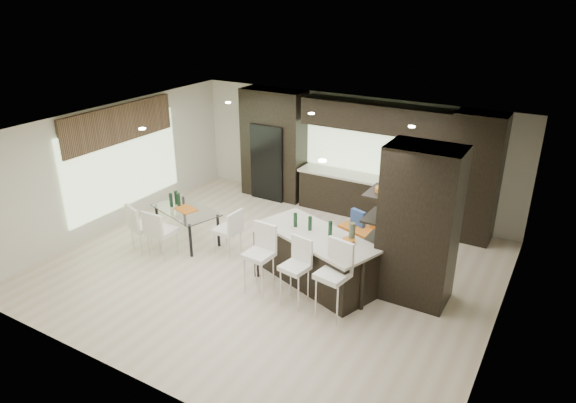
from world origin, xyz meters
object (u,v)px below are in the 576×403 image
Objects in this scene: chair_far at (145,229)px; chair_end at (227,233)px; stool_left at (259,267)px; floor_vase at (351,257)px; dining_table at (187,225)px; kitchen_island at (317,258)px; chair_near at (162,234)px; bench at (367,242)px; stool_mid at (295,279)px; stool_right at (332,288)px.

chair_far is 1.08× the size of chair_end.
floor_vase is (1.31, 0.89, 0.13)m from stool_left.
floor_vase reaches higher than stool_left.
floor_vase is at bearing 17.20° from dining_table.
chair_near is (-3.09, -0.64, -0.02)m from kitchen_island.
stool_left reaches higher than bench.
stool_mid reaches higher than chair_near.
chair_far is (-4.17, -0.73, -0.18)m from floor_vase.
chair_far is (-0.46, -0.74, 0.11)m from dining_table.
kitchen_island is 0.64m from floor_vase.
bench is at bearing 47.65° from chair_far.
chair_far is at bearing -172.87° from stool_right.
stool_mid is 1.02× the size of chair_far.
stool_right reaches higher than bench.
kitchen_island is at bearing 53.26° from stool_left.
stool_left is 2.40m from chair_near.
floor_vase is 0.88× the size of dining_table.
chair_far is (-3.55, 0.15, -0.01)m from stool_mid.
stool_left is 1.11× the size of chair_near.
chair_end is at bearing 149.98° from stool_left.
stool_left is at bearing -95.40° from bench.
bench is (0.37, 2.27, -0.24)m from stool_mid.
bench is at bearing 68.75° from stool_left.
chair_end is (-2.66, 0.01, -0.21)m from floor_vase.
kitchen_island reaches higher than chair_near.
stool_right is at bearing -3.23° from chair_near.
stool_mid reaches higher than chair_far.
stool_mid is at bearing -172.46° from stool_right.
stool_mid is at bearing -79.63° from bench.
dining_table is 0.88m from chair_far.
stool_left reaches higher than kitchen_island.
chair_far is at bearing -104.20° from dining_table.
stool_right is 2.90m from chair_end.
chair_end is at bearing -130.64° from bench.
chair_near is at bearing 19.75° from chair_far.
floor_vase is (0.62, 0.88, 0.17)m from stool_mid.
dining_table is at bearing 179.78° from floor_vase.
chair_far is at bearing 179.91° from chair_near.
chair_far is (-4.25, 0.17, -0.06)m from stool_right.
stool_mid reaches higher than chair_end.
kitchen_island is at bearing -172.54° from floor_vase.
stool_right is at bearing -106.55° from chair_end.
bench is at bearing 90.25° from stool_mid.
stool_right is (0.70, -0.02, 0.05)m from stool_mid.
chair_near is at bearing -72.58° from dining_table.
stool_left is at bearing 15.97° from chair_far.
dining_table is at bearing -162.23° from kitchen_island.
stool_mid is at bearing 5.15° from stool_left.
chair_near is (-2.39, 0.17, -0.05)m from stool_left.
floor_vase is at bearing 26.99° from kitchen_island.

